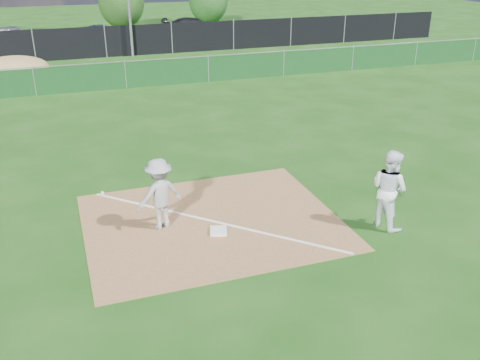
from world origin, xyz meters
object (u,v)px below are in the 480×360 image
Objects in this scene: runner at (389,189)px; car_left at (14,37)px; car_right at (195,28)px; tree_right at (208,1)px; first_base at (218,231)px; play_at_first at (160,194)px; car_mid at (107,36)px; tree_mid at (121,1)px.

car_left is at bearing 3.13° from runner.
car_left reaches higher than car_right.
runner is at bearing -99.42° from tree_right.
play_at_first reaches higher than first_base.
car_left is 16.29m from tree_right.
runner reaches higher than car_mid.
play_at_first is at bearing 167.24° from car_left.
tree_mid is (2.03, 7.29, 1.47)m from car_mid.
first_base is 26.26m from car_mid.
play_at_first is 0.47× the size of car_mid.
tree_right is (7.15, 0.47, -0.21)m from tree_mid.
car_right is at bearing -109.16° from car_left.
car_left is 1.03× the size of tree_mid.
tree_right reaches higher than car_mid.
car_left is at bearing 58.82° from car_mid.
tree_right is (10.88, 33.30, 1.07)m from play_at_first.
car_left is (-5.25, 27.61, 0.68)m from first_base.
car_right is (8.14, 27.37, -0.19)m from play_at_first.
runner reaches higher than car_left.
first_base is 0.08× the size of car_right.
play_at_first is at bearing 149.38° from first_base.
car_right is 1.12× the size of tree_mid.
tree_mid reaches higher than car_left.
play_at_first reaches higher than car_right.
car_left is at bearing 98.58° from play_at_first.
play_at_first is 0.45× the size of car_left.
tree_mid reaches higher than car_mid.
car_mid is at bearing -139.80° from tree_right.
car_mid is 6.69m from car_right.
tree_right reaches higher than car_right.
tree_right is at bearing 3.75° from tree_mid.
play_at_first is at bearing -108.09° from tree_right.
car_mid reaches higher than first_base.
car_right reaches higher than car_mid.
tree_right reaches higher than car_left.
play_at_first is 0.51× the size of tree_right.
first_base is 33.70m from tree_mid.
play_at_first is 27.21m from car_left.
play_at_first is 0.46× the size of tree_mid.
car_mid is at bearing -105.59° from tree_mid.
car_right is at bearing 73.44° from play_at_first.
first_base is at bearing 169.43° from car_left.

